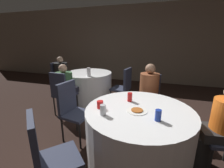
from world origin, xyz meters
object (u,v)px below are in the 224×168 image
soda_can_red (130,97)px  chair_far_west (59,76)px  chair_near_north (149,94)px  chair_far_south (62,91)px  pizza_plate_near (137,110)px  bottle_far (89,72)px  person_orange_shirt (218,129)px  soda_can_blue (158,115)px  chair_far_east (124,84)px  person_black_shirt (63,75)px  person_green_jacket (67,88)px  chair_near_southwest (46,153)px  chair_near_west (72,106)px  person_floral_shirt (148,96)px  soda_can_silver (103,110)px  table_near (138,135)px  table_far (89,86)px

soda_can_red → chair_far_west: bearing=145.1°
chair_near_north → chair_far_south: size_ratio=1.00×
pizza_plate_near → bottle_far: size_ratio=1.23×
person_orange_shirt → soda_can_blue: 0.80m
chair_near_north → chair_far_east: 0.81m
person_black_shirt → bottle_far: size_ratio=5.56×
chair_far_east → person_green_jacket: size_ratio=0.86×
chair_near_southwest → chair_far_south: size_ratio=1.00×
chair_near_west → person_black_shirt: bearing=-133.1°
person_floral_shirt → soda_can_blue: person_floral_shirt is taller
chair_near_west → soda_can_blue: (1.30, -0.38, 0.24)m
chair_far_east → soda_can_silver: size_ratio=7.76×
chair_far_east → soda_can_silver: 1.90m
chair_far_south → table_near: bearing=-18.0°
pizza_plate_near → soda_can_red: (-0.14, 0.27, 0.05)m
pizza_plate_near → soda_can_blue: bearing=-32.7°
chair_far_south → person_green_jacket: 0.17m
chair_far_west → soda_can_red: 2.98m
chair_near_west → soda_can_silver: chair_near_west is taller
chair_near_north → pizza_plate_near: bearing=89.2°
table_far → chair_far_south: (-0.12, -1.02, 0.19)m
person_floral_shirt → pizza_plate_near: (-0.06, -0.98, 0.16)m
person_orange_shirt → pizza_plate_near: person_orange_shirt is taller
person_orange_shirt → pizza_plate_near: bearing=93.4°
table_near → chair_near_north: bearing=87.3°
pizza_plate_near → soda_can_silver: soda_can_silver is taller
chair_far_west → person_floral_shirt: bearing=76.2°
chair_far_east → person_floral_shirt: bearing=-128.8°
chair_near_north → soda_can_silver: 1.44m
chair_far_east → soda_can_blue: chair_far_east is taller
table_near → table_far: same height
table_near → table_far: bearing=131.4°
chair_far_south → person_orange_shirt: (2.60, -0.65, 0.00)m
table_near → person_floral_shirt: (0.04, 0.92, 0.22)m
person_orange_shirt → person_floral_shirt: (-0.86, 0.80, 0.03)m
chair_near_north → chair_near_southwest: same height
person_green_jacket → person_black_shirt: 1.23m
table_far → person_green_jacket: person_green_jacket is taller
chair_far_south → person_floral_shirt: size_ratio=0.81×
table_far → soda_can_red: 2.16m
chair_near_west → soda_can_red: bearing=101.9°
chair_near_southwest → chair_far_west: same height
table_near → table_far: size_ratio=1.09×
table_near → soda_can_blue: bearing=-43.8°
chair_near_southwest → soda_can_blue: chair_near_southwest is taller
chair_far_east → soda_can_red: (0.40, -1.39, 0.24)m
pizza_plate_near → soda_can_red: size_ratio=2.02×
chair_far_east → person_black_shirt: size_ratio=0.85×
soda_can_silver → bottle_far: bearing=120.7°
person_green_jacket → soda_can_red: person_green_jacket is taller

